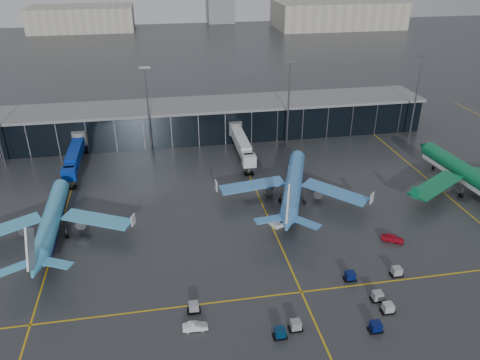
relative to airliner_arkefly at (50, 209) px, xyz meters
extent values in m
plane|color=#282B2D|center=(35.62, -11.74, -6.07)|extent=(600.00, 600.00, 0.00)
cube|color=black|center=(35.62, 50.26, -1.07)|extent=(140.00, 16.00, 10.00)
cube|color=slate|center=(35.62, 50.26, 4.23)|extent=(142.00, 17.00, 0.80)
cylinder|color=#595B60|center=(0.62, 41.76, -0.87)|extent=(4.00, 4.00, 4.00)
cube|color=navy|center=(0.62, 28.26, -1.67)|extent=(3.00, 24.00, 3.00)
cylinder|color=#595B60|center=(0.62, 20.76, -4.77)|extent=(1.00, 1.00, 2.60)
cylinder|color=#595B60|center=(45.62, 41.76, -0.87)|extent=(4.00, 4.00, 4.00)
cube|color=silver|center=(45.62, 28.26, -1.67)|extent=(3.00, 24.00, 3.00)
cylinder|color=#595B60|center=(45.62, 20.76, -4.77)|extent=(1.00, 1.00, 2.60)
cylinder|color=#595B60|center=(20.62, 38.26, 6.43)|extent=(0.50, 0.50, 25.00)
cube|color=#595B60|center=(20.62, 38.26, 19.13)|extent=(3.00, 0.40, 0.60)
cylinder|color=#595B60|center=(60.62, 38.26, 6.43)|extent=(0.50, 0.50, 25.00)
cube|color=#595B60|center=(60.62, 38.26, 19.13)|extent=(3.00, 0.40, 0.60)
cylinder|color=#595B60|center=(100.62, 38.26, 6.43)|extent=(0.50, 0.50, 25.00)
cube|color=#595B60|center=(100.62, 38.26, 19.13)|extent=(3.00, 0.40, 0.60)
cube|color=#B2AD99|center=(155.62, 248.26, 2.93)|extent=(90.00, 42.00, 18.00)
cube|color=#B2AD99|center=(-24.38, 268.26, 1.93)|extent=(70.00, 38.00, 16.00)
cube|color=#B2AD99|center=(75.62, 288.26, 4.93)|extent=(20.00, 20.00, 22.00)
cube|color=gold|center=(0.62, 8.26, -6.06)|extent=(0.30, 120.00, 0.02)
cube|color=gold|center=(45.62, 8.26, -6.06)|extent=(0.30, 120.00, 0.02)
cube|color=gold|center=(90.62, 8.26, -6.06)|extent=(0.30, 120.00, 0.02)
cube|color=gold|center=(45.62, -26.74, -6.06)|extent=(220.00, 0.30, 0.02)
cube|color=black|center=(57.72, -31.01, -5.89)|extent=(2.20, 1.50, 0.36)
cube|color=gray|center=(57.72, -31.01, -5.12)|extent=(1.60, 1.50, 1.50)
cube|color=black|center=(55.21, -25.06, -5.89)|extent=(2.20, 1.50, 0.36)
cube|color=#051046|center=(55.21, -25.06, -5.12)|extent=(1.60, 1.50, 1.50)
cube|color=black|center=(58.20, -34.02, -5.89)|extent=(2.20, 1.50, 0.36)
cube|color=#9B9EA3|center=(58.20, -34.02, -5.12)|extent=(1.60, 1.50, 1.50)
cube|color=black|center=(64.11, -25.34, -5.89)|extent=(2.20, 1.50, 0.36)
cube|color=gray|center=(64.11, -25.34, -5.12)|extent=(1.60, 1.50, 1.50)
cube|color=black|center=(39.28, -36.26, -5.89)|extent=(2.20, 1.50, 0.36)
cube|color=#052141|center=(39.28, -36.26, -5.12)|extent=(1.60, 1.50, 1.50)
cube|color=black|center=(42.09, -35.15, -5.89)|extent=(2.20, 1.50, 0.36)
cube|color=gray|center=(42.09, -35.15, -5.12)|extent=(1.60, 1.50, 1.50)
cube|color=black|center=(26.70, -28.19, -5.89)|extent=(2.20, 1.50, 0.36)
cube|color=gray|center=(26.70, -28.19, -5.12)|extent=(1.60, 1.50, 1.50)
cube|color=black|center=(54.36, -37.64, -5.89)|extent=(2.20, 1.50, 0.36)
cube|color=#050F44|center=(54.36, -37.64, -5.12)|extent=(1.60, 1.50, 1.50)
cube|color=white|center=(46.53, -4.62, -5.67)|extent=(3.23, 3.79, 0.80)
cube|color=white|center=(46.53, -4.62, -3.77)|extent=(2.53, 3.22, 2.29)
imported|color=#B40D22|center=(68.49, -14.95, -5.30)|extent=(4.79, 3.94, 1.54)
imported|color=silver|center=(26.53, -32.37, -5.41)|extent=(4.01, 1.51, 1.31)
camera|label=1|loc=(23.75, -87.91, 48.35)|focal=35.00mm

